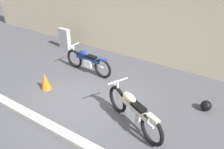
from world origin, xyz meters
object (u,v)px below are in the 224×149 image
Objects in this scene: motorcycle_blue at (87,61)px; helmet at (206,106)px; stone_marker at (65,39)px; traffic_cone at (45,81)px; motorcycle_cream at (133,110)px.

helmet is at bearing -176.49° from motorcycle_blue.
helmet is (6.35, -1.11, -0.30)m from stone_marker.
traffic_cone is at bearing -159.35° from helmet.
traffic_cone is at bearing -56.42° from stone_marker.
motorcycle_cream is at bearing 0.76° from traffic_cone.
helmet is 4.80m from traffic_cone.
motorcycle_blue is at bearing -178.78° from helmet.
helmet is at bearing -9.89° from stone_marker.
stone_marker is at bearing -25.57° from motorcycle_blue.
motorcycle_cream is at bearing -29.09° from stone_marker.
motorcycle_blue reaches higher than traffic_cone.
traffic_cone is (1.86, -2.80, -0.17)m from stone_marker.
stone_marker reaches higher than traffic_cone.
stone_marker is at bearing 170.11° from helmet.
traffic_cone reaches higher than helmet.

